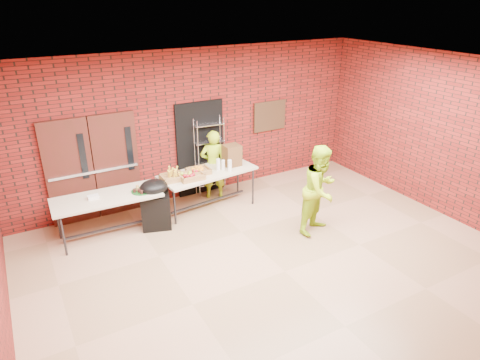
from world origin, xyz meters
The scene contains 19 objects.
room centered at (0.00, 0.00, 1.60)m, with size 8.08×7.08×3.28m.
double_doors centered at (-2.20, 3.44, 1.05)m, with size 1.78×0.12×2.10m.
dark_doorway centered at (0.10, 3.46, 1.05)m, with size 1.10×0.06×2.10m, color black.
bronze_plaque centered at (1.90, 3.45, 1.55)m, with size 0.85×0.04×0.70m, color #3C2718.
wire_rack centered at (0.26, 3.32, 0.88)m, with size 0.65×0.22×1.76m, color silver, non-canonical shape.
table_left centered at (-2.18, 2.59, 0.73)m, with size 1.96×0.87×0.80m.
table_right centered at (-0.09, 2.69, 0.75)m, with size 2.08×1.06×0.82m.
basket_bananas centered at (-0.87, 2.65, 0.88)m, with size 0.45×0.35×0.14m.
basket_oranges centered at (-0.30, 2.69, 0.88)m, with size 0.45×0.35×0.14m.
basket_apples centered at (-0.54, 2.51, 0.89)m, with size 0.48×0.37×0.15m.
muffin_tray centered at (-1.56, 2.49, 0.84)m, with size 0.39×0.39×0.10m.
napkin_box centered at (-2.41, 2.62, 0.83)m, with size 0.19×0.13×0.06m, color white.
coffee_dispenser centered at (0.51, 2.76, 1.05)m, with size 0.34×0.31×0.45m, color #52391C.
cup_stack_front centered at (0.23, 2.62, 0.93)m, with size 0.07×0.07×0.21m, color white.
cup_stack_mid centered at (0.31, 2.48, 0.95)m, with size 0.08×0.08×0.25m, color white.
cup_stack_back centered at (0.14, 2.66, 0.95)m, with size 0.08×0.08×0.24m, color white.
covered_grill centered at (-1.33, 2.45, 0.50)m, with size 0.65×0.60×0.99m.
volunteer_woman centered at (0.24, 3.10, 0.77)m, with size 0.56×0.37×1.54m, color #A1CD16.
volunteer_man centered at (1.32, 0.81, 0.86)m, with size 0.83×0.65×1.71m, color #A1CD16.
Camera 1 is at (-3.51, -4.71, 4.23)m, focal length 32.00 mm.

